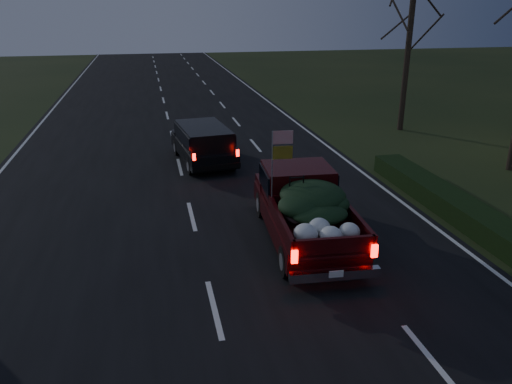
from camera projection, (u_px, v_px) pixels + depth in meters
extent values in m
plane|color=black|center=(214.00, 309.00, 10.47)|extent=(120.00, 120.00, 0.00)
cube|color=black|center=(214.00, 309.00, 10.46)|extent=(14.00, 120.00, 0.02)
cube|color=black|center=(463.00, 211.00, 14.66)|extent=(1.00, 10.00, 0.60)
cylinder|color=black|center=(407.00, 59.00, 24.33)|extent=(0.28, 0.28, 7.00)
cube|color=#340709|center=(304.00, 219.00, 13.43)|extent=(2.30, 5.09, 0.55)
cube|color=#340709|center=(297.00, 181.00, 13.99)|extent=(1.94, 1.71, 0.90)
cube|color=black|center=(297.00, 178.00, 13.96)|extent=(2.03, 1.61, 0.55)
cube|color=#340709|center=(317.00, 228.00, 12.12)|extent=(2.02, 2.90, 0.06)
ellipsoid|color=black|center=(315.00, 204.00, 12.43)|extent=(1.70, 1.89, 0.60)
cylinder|color=gray|center=(272.00, 169.00, 12.79)|extent=(0.03, 0.03, 1.99)
cube|color=red|center=(283.00, 137.00, 12.54)|extent=(0.52, 0.05, 0.34)
cube|color=gold|center=(283.00, 153.00, 12.68)|extent=(0.52, 0.05, 0.34)
cube|color=black|center=(203.00, 149.00, 20.07)|extent=(2.29, 4.51, 0.54)
cube|color=black|center=(204.00, 135.00, 19.65)|extent=(2.05, 3.33, 0.72)
cube|color=black|center=(203.00, 134.00, 19.62)|extent=(2.13, 3.25, 0.43)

